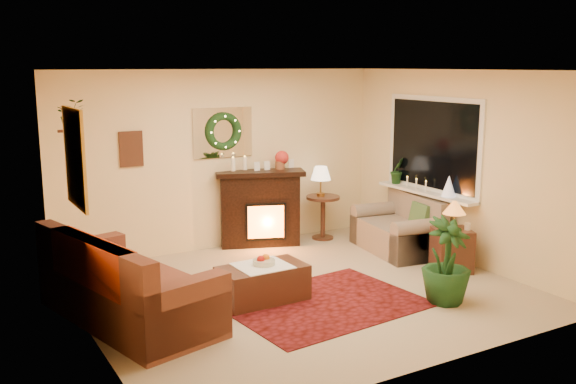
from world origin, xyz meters
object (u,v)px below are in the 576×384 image
sofa (129,281)px  loveseat (397,223)px  coffee_table (263,283)px  fireplace (260,209)px  end_table_square (452,251)px  side_table_round (323,218)px

sofa → loveseat: bearing=-5.7°
sofa → coffee_table: size_ratio=2.26×
loveseat → sofa: bearing=-163.5°
fireplace → end_table_square: fireplace is taller
loveseat → coffee_table: (-2.62, -0.81, -0.21)m
side_table_round → coffee_table: 2.82m
sofa → side_table_round: bearing=11.6°
sofa → side_table_round: size_ratio=3.31×
fireplace → side_table_round: fireplace is taller
sofa → fireplace: size_ratio=1.93×
loveseat → fireplace: bearing=149.2°
fireplace → end_table_square: bearing=-35.1°
fireplace → coffee_table: fireplace is taller
fireplace → loveseat: bearing=-18.5°
loveseat → coffee_table: size_ratio=1.42×
fireplace → coffee_table: size_ratio=1.17×
end_table_square → coffee_table: bearing=174.4°
sofa → end_table_square: size_ratio=3.98×
sofa → end_table_square: bearing=-20.6°
side_table_round → end_table_square: 2.26m
side_table_round → fireplace: bearing=170.3°
coffee_table → end_table_square: bearing=-6.7°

